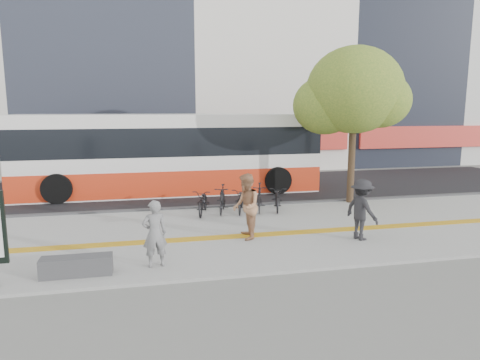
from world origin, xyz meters
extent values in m
plane|color=slate|center=(0.00, 0.00, 0.00)|extent=(120.00, 120.00, 0.00)
cube|color=gray|center=(0.00, 1.50, 0.04)|extent=(40.00, 7.00, 0.08)
cube|color=gold|center=(0.00, 1.00, 0.09)|extent=(40.00, 0.45, 0.01)
cube|color=black|center=(0.00, 9.00, 0.03)|extent=(40.00, 8.00, 0.06)
cube|color=#363739|center=(0.00, 5.00, 0.07)|extent=(40.00, 0.25, 0.14)
cube|color=red|center=(2.00, 14.05, 2.00)|extent=(19.00, 0.50, 1.40)
cube|color=red|center=(20.00, 14.05, 2.00)|extent=(15.20, 0.50, 1.40)
cube|color=#363739|center=(-2.60, -1.20, 0.30)|extent=(1.60, 0.45, 0.45)
cylinder|color=#382819|center=(7.20, 4.70, 1.68)|extent=(0.28, 0.28, 3.20)
ellipsoid|color=#446B23|center=(7.20, 4.70, 4.60)|extent=(3.80, 3.80, 3.42)
ellipsoid|color=#446B23|center=(6.20, 5.20, 4.00)|extent=(2.60, 2.60, 2.34)
ellipsoid|color=#446B23|center=(8.10, 4.30, 4.20)|extent=(2.40, 2.40, 2.16)
ellipsoid|color=#446B23|center=(7.50, 5.50, 5.40)|extent=(2.20, 2.20, 1.98)
cube|color=white|center=(0.17, 8.50, 1.84)|extent=(13.35, 2.78, 3.56)
cube|color=red|center=(0.17, 8.50, 0.67)|extent=(13.37, 2.80, 1.11)
cube|color=black|center=(0.17, 8.50, 2.45)|extent=(13.37, 2.80, 1.22)
cylinder|color=black|center=(-4.50, 7.11, 0.67)|extent=(1.22, 0.39, 1.22)
cylinder|color=black|center=(-4.50, 9.89, 0.67)|extent=(1.22, 0.39, 1.22)
cylinder|color=black|center=(4.85, 7.11, 0.67)|extent=(1.22, 0.39, 1.22)
cylinder|color=black|center=(4.85, 9.89, 0.67)|extent=(1.22, 0.39, 1.22)
imported|color=black|center=(1.05, 4.00, 0.54)|extent=(1.07, 1.86, 0.93)
imported|color=black|center=(1.76, 4.00, 0.59)|extent=(0.92, 1.78, 1.03)
imported|color=black|center=(2.46, 4.00, 0.54)|extent=(1.07, 1.86, 0.93)
imported|color=black|center=(3.17, 4.00, 0.59)|extent=(0.92, 1.78, 1.03)
imported|color=black|center=(3.87, 4.00, 0.54)|extent=(1.07, 1.86, 0.93)
imported|color=black|center=(-0.80, -1.01, 0.91)|extent=(0.67, 0.50, 1.66)
imported|color=#A77551|center=(1.88, 0.73, 1.05)|extent=(0.83, 1.01, 1.95)
imported|color=black|center=(5.18, -0.05, 0.98)|extent=(0.99, 1.31, 1.80)
camera|label=1|loc=(-0.96, -11.36, 3.94)|focal=32.48mm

